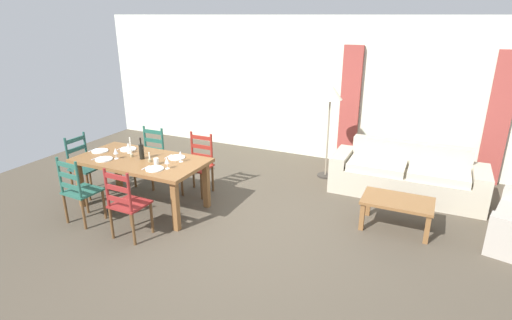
# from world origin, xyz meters

# --- Properties ---
(ground_plane) EXTENTS (9.60, 9.60, 0.02)m
(ground_plane) POSITION_xyz_m (0.00, 0.00, -0.01)
(ground_plane) COLOR #4A4134
(wall_far) EXTENTS (9.60, 0.16, 2.70)m
(wall_far) POSITION_xyz_m (0.00, 3.30, 1.35)
(wall_far) COLOR silver
(wall_far) RESTS_ON ground_plane
(curtain_panel_left) EXTENTS (0.35, 0.08, 2.20)m
(curtain_panel_left) POSITION_xyz_m (0.71, 3.16, 1.10)
(curtain_panel_left) COLOR #9A3D36
(curtain_panel_left) RESTS_ON ground_plane
(curtain_panel_right) EXTENTS (0.35, 0.08, 2.20)m
(curtain_panel_right) POSITION_xyz_m (3.11, 3.16, 1.10)
(curtain_panel_right) COLOR #9A3D36
(curtain_panel_right) RESTS_ON ground_plane
(dining_table) EXTENTS (1.90, 0.96, 0.75)m
(dining_table) POSITION_xyz_m (-1.55, -0.00, 0.66)
(dining_table) COLOR brown
(dining_table) RESTS_ON ground_plane
(dining_chair_near_left) EXTENTS (0.44, 0.43, 0.96)m
(dining_chair_near_left) POSITION_xyz_m (-1.99, -0.76, 0.48)
(dining_chair_near_left) COLOR #265B4B
(dining_chair_near_left) RESTS_ON ground_plane
(dining_chair_near_right) EXTENTS (0.43, 0.41, 0.96)m
(dining_chair_near_right) POSITION_xyz_m (-1.13, -0.80, 0.48)
(dining_chair_near_right) COLOR maroon
(dining_chair_near_right) RESTS_ON ground_plane
(dining_chair_far_left) EXTENTS (0.43, 0.41, 0.96)m
(dining_chair_far_left) POSITION_xyz_m (-2.00, 0.73, 0.48)
(dining_chair_far_left) COLOR #215A49
(dining_chair_far_left) RESTS_ON ground_plane
(dining_chair_far_right) EXTENTS (0.43, 0.41, 0.96)m
(dining_chair_far_right) POSITION_xyz_m (-1.09, 0.78, 0.48)
(dining_chair_far_right) COLOR maroon
(dining_chair_far_right) RESTS_ON ground_plane
(dining_chair_head_west) EXTENTS (0.40, 0.42, 0.96)m
(dining_chair_head_west) POSITION_xyz_m (-2.68, -0.02, 0.48)
(dining_chair_head_west) COLOR #23534B
(dining_chair_head_west) RESTS_ON ground_plane
(dinner_plate_near_left) EXTENTS (0.24, 0.24, 0.02)m
(dinner_plate_near_left) POSITION_xyz_m (-2.00, -0.25, 0.76)
(dinner_plate_near_left) COLOR white
(dinner_plate_near_left) RESTS_ON dining_table
(fork_near_left) EXTENTS (0.02, 0.17, 0.01)m
(fork_near_left) POSITION_xyz_m (-2.15, -0.25, 0.75)
(fork_near_left) COLOR silver
(fork_near_left) RESTS_ON dining_table
(dinner_plate_near_right) EXTENTS (0.24, 0.24, 0.02)m
(dinner_plate_near_right) POSITION_xyz_m (-1.10, -0.25, 0.76)
(dinner_plate_near_right) COLOR white
(dinner_plate_near_right) RESTS_ON dining_table
(fork_near_right) EXTENTS (0.02, 0.17, 0.01)m
(fork_near_right) POSITION_xyz_m (-1.25, -0.25, 0.75)
(fork_near_right) COLOR silver
(fork_near_right) RESTS_ON dining_table
(dinner_plate_far_left) EXTENTS (0.24, 0.24, 0.02)m
(dinner_plate_far_left) POSITION_xyz_m (-2.00, 0.25, 0.76)
(dinner_plate_far_left) COLOR white
(dinner_plate_far_left) RESTS_ON dining_table
(fork_far_left) EXTENTS (0.03, 0.17, 0.01)m
(fork_far_left) POSITION_xyz_m (-2.15, 0.25, 0.75)
(fork_far_left) COLOR silver
(fork_far_left) RESTS_ON dining_table
(dinner_plate_far_right) EXTENTS (0.24, 0.24, 0.02)m
(dinner_plate_far_right) POSITION_xyz_m (-1.10, 0.25, 0.76)
(dinner_plate_far_right) COLOR white
(dinner_plate_far_right) RESTS_ON dining_table
(fork_far_right) EXTENTS (0.02, 0.17, 0.01)m
(fork_far_right) POSITION_xyz_m (-1.25, 0.25, 0.75)
(fork_far_right) COLOR silver
(fork_far_right) RESTS_ON dining_table
(dinner_plate_head_west) EXTENTS (0.24, 0.24, 0.02)m
(dinner_plate_head_west) POSITION_xyz_m (-2.33, -0.00, 0.76)
(dinner_plate_head_west) COLOR white
(dinner_plate_head_west) RESTS_ON dining_table
(fork_head_west) EXTENTS (0.02, 0.17, 0.01)m
(fork_head_west) POSITION_xyz_m (-2.48, -0.00, 0.75)
(fork_head_west) COLOR silver
(fork_head_west) RESTS_ON dining_table
(wine_bottle) EXTENTS (0.07, 0.07, 0.32)m
(wine_bottle) POSITION_xyz_m (-1.53, 0.01, 0.87)
(wine_bottle) COLOR black
(wine_bottle) RESTS_ON dining_table
(wine_glass_near_left) EXTENTS (0.06, 0.06, 0.16)m
(wine_glass_near_left) POSITION_xyz_m (-1.87, -0.14, 0.86)
(wine_glass_near_left) COLOR white
(wine_glass_near_left) RESTS_ON dining_table
(wine_glass_near_right) EXTENTS (0.06, 0.06, 0.16)m
(wine_glass_near_right) POSITION_xyz_m (-0.96, -0.16, 0.86)
(wine_glass_near_right) COLOR white
(wine_glass_near_right) RESTS_ON dining_table
(wine_glass_far_left) EXTENTS (0.06, 0.06, 0.16)m
(wine_glass_far_left) POSITION_xyz_m (-1.88, 0.13, 0.86)
(wine_glass_far_left) COLOR white
(wine_glass_far_left) RESTS_ON dining_table
(wine_glass_far_right) EXTENTS (0.06, 0.06, 0.16)m
(wine_glass_far_right) POSITION_xyz_m (-0.96, 0.14, 0.86)
(wine_glass_far_right) COLOR white
(wine_glass_far_right) RESTS_ON dining_table
(coffee_cup_primary) EXTENTS (0.07, 0.07, 0.09)m
(coffee_cup_primary) POSITION_xyz_m (-1.20, -0.08, 0.80)
(coffee_cup_primary) COLOR silver
(coffee_cup_primary) RESTS_ON dining_table
(candle_tall) EXTENTS (0.05, 0.05, 0.30)m
(candle_tall) POSITION_xyz_m (-1.73, 0.02, 0.84)
(candle_tall) COLOR #998C66
(candle_tall) RESTS_ON dining_table
(candle_short) EXTENTS (0.05, 0.05, 0.14)m
(candle_short) POSITION_xyz_m (-1.35, -0.04, 0.79)
(candle_short) COLOR #998C66
(candle_short) RESTS_ON dining_table
(couch) EXTENTS (2.28, 0.81, 0.80)m
(couch) POSITION_xyz_m (1.91, 2.11, 0.29)
(couch) COLOR #B5AB95
(couch) RESTS_ON ground_plane
(coffee_table) EXTENTS (0.90, 0.56, 0.42)m
(coffee_table) POSITION_xyz_m (1.92, 0.89, 0.36)
(coffee_table) COLOR brown
(coffee_table) RESTS_ON ground_plane
(standing_lamp) EXTENTS (0.40, 0.40, 1.64)m
(standing_lamp) POSITION_xyz_m (0.56, 2.29, 1.41)
(standing_lamp) COLOR #332D28
(standing_lamp) RESTS_ON ground_plane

